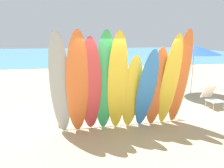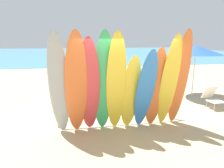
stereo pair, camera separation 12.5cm
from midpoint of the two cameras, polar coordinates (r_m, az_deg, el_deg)
ground at (r=19.75m, az=-7.48°, el=5.28°), size 60.00×60.00×0.00m
ocean_water at (r=38.14m, az=-9.43°, el=8.73°), size 60.00×40.00×0.02m
surfboard_rack at (r=6.01m, az=1.73°, el=-6.05°), size 3.68×0.07×0.70m
surfboard_grey_0 at (r=5.12m, az=-15.21°, el=-0.66°), size 0.53×0.79×2.71m
surfboard_orange_1 at (r=5.05m, az=-10.46°, el=-0.57°), size 0.62×0.90×2.71m
surfboard_red_2 at (r=5.14m, az=-6.85°, el=-1.02°), size 0.60×0.91×2.57m
surfboard_green_3 at (r=5.21m, az=-2.76°, el=0.09°), size 0.55×0.71×2.72m
surfboard_yellow_4 at (r=5.19m, az=0.86°, el=-0.05°), size 0.58×0.85×2.70m
surfboard_yellow_5 at (r=5.45m, az=5.01°, el=-2.69°), size 0.59×0.65×2.11m
surfboard_blue_6 at (r=5.46m, az=9.08°, el=-1.88°), size 0.59×0.86×2.27m
surfboard_orange_7 at (r=5.66m, az=11.91°, el=-1.29°), size 0.55×0.62×2.31m
surfboard_yellow_8 at (r=5.68m, az=15.45°, el=0.32°), size 0.50×0.87×2.65m
surfboard_orange_9 at (r=5.92m, az=18.19°, el=1.19°), size 0.51×0.75×2.76m
beachgoer_strolling at (r=12.41m, az=-0.88°, el=5.30°), size 0.59×0.25×1.57m
beachgoer_midbeach at (r=13.63m, az=-0.62°, el=5.96°), size 0.42×0.48×1.58m
beachgoer_by_water at (r=11.82m, az=-10.45°, el=4.71°), size 0.49×0.40×1.57m
beachgoer_photographing at (r=10.06m, az=-5.69°, el=3.26°), size 0.50×0.36×1.50m
beach_chair_red at (r=8.31m, az=26.00°, el=-3.08°), size 0.56×0.76×0.80m
beach_umbrella at (r=9.30m, az=21.99°, el=9.01°), size 2.16×2.16×2.24m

